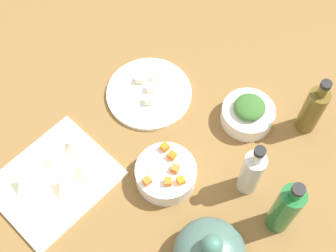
% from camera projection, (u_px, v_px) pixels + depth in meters
% --- Properties ---
extents(tabletop, '(1.90, 1.90, 0.03)m').
position_uv_depth(tabletop, '(168.00, 138.00, 1.24)').
color(tabletop, brown).
rests_on(tabletop, ground).
extents(cutting_board, '(0.29, 0.25, 0.01)m').
position_uv_depth(cutting_board, '(55.00, 180.00, 1.15)').
color(cutting_board, white).
rests_on(cutting_board, tabletop).
extents(plate_tofu, '(0.24, 0.24, 0.01)m').
position_uv_depth(plate_tofu, '(149.00, 93.00, 1.28)').
color(plate_tofu, white).
rests_on(plate_tofu, tabletop).
extents(bowl_greens, '(0.14, 0.14, 0.05)m').
position_uv_depth(bowl_greens, '(247.00, 115.00, 1.23)').
color(bowl_greens, white).
rests_on(bowl_greens, tabletop).
extents(bowl_carrots, '(0.15, 0.15, 0.05)m').
position_uv_depth(bowl_carrots, '(166.00, 174.00, 1.14)').
color(bowl_carrots, white).
rests_on(bowl_carrots, tabletop).
extents(bottle_0, '(0.05, 0.05, 0.20)m').
position_uv_depth(bottle_0, '(252.00, 172.00, 1.08)').
color(bottle_0, silver).
rests_on(bottle_0, tabletop).
extents(bottle_1, '(0.06, 0.06, 0.22)m').
position_uv_depth(bottle_1, '(285.00, 209.00, 1.02)').
color(bottle_1, '#206B32').
rests_on(bottle_1, tabletop).
extents(bottle_2, '(0.05, 0.05, 0.20)m').
position_uv_depth(bottle_2, '(313.00, 109.00, 1.17)').
color(bottle_2, brown).
rests_on(bottle_2, tabletop).
extents(carrot_cube_0, '(0.02, 0.02, 0.02)m').
position_uv_depth(carrot_cube_0, '(147.00, 181.00, 1.09)').
color(carrot_cube_0, orange).
rests_on(carrot_cube_0, bowl_carrots).
extents(carrot_cube_1, '(0.02, 0.02, 0.02)m').
position_uv_depth(carrot_cube_1, '(175.00, 169.00, 1.11)').
color(carrot_cube_1, orange).
rests_on(carrot_cube_1, bowl_carrots).
extents(carrot_cube_2, '(0.02, 0.02, 0.02)m').
position_uv_depth(carrot_cube_2, '(165.00, 147.00, 1.14)').
color(carrot_cube_2, orange).
rests_on(carrot_cube_2, bowl_carrots).
extents(carrot_cube_3, '(0.03, 0.03, 0.02)m').
position_uv_depth(carrot_cube_3, '(168.00, 182.00, 1.09)').
color(carrot_cube_3, orange).
rests_on(carrot_cube_3, bowl_carrots).
extents(carrot_cube_4, '(0.02, 0.02, 0.02)m').
position_uv_depth(carrot_cube_4, '(172.00, 155.00, 1.12)').
color(carrot_cube_4, orange).
rests_on(carrot_cube_4, bowl_carrots).
extents(carrot_cube_5, '(0.02, 0.02, 0.02)m').
position_uv_depth(carrot_cube_5, '(181.00, 180.00, 1.09)').
color(carrot_cube_5, orange).
rests_on(carrot_cube_5, bowl_carrots).
extents(chopped_greens_mound, '(0.09, 0.09, 0.03)m').
position_uv_depth(chopped_greens_mound, '(250.00, 107.00, 1.19)').
color(chopped_greens_mound, '#36652A').
rests_on(chopped_greens_mound, bowl_greens).
extents(tofu_cube_0, '(0.03, 0.03, 0.02)m').
position_uv_depth(tofu_cube_0, '(150.00, 88.00, 1.27)').
color(tofu_cube_0, white).
rests_on(tofu_cube_0, plate_tofu).
extents(tofu_cube_1, '(0.03, 0.03, 0.02)m').
position_uv_depth(tofu_cube_1, '(148.00, 100.00, 1.25)').
color(tofu_cube_1, white).
rests_on(tofu_cube_1, plate_tofu).
extents(tofu_cube_2, '(0.02, 0.02, 0.02)m').
position_uv_depth(tofu_cube_2, '(155.00, 77.00, 1.29)').
color(tofu_cube_2, white).
rests_on(tofu_cube_2, plate_tofu).
extents(tofu_cube_3, '(0.03, 0.03, 0.02)m').
position_uv_depth(tofu_cube_3, '(140.00, 79.00, 1.29)').
color(tofu_cube_3, silver).
rests_on(tofu_cube_3, plate_tofu).
extents(dumpling_0, '(0.07, 0.07, 0.03)m').
position_uv_depth(dumpling_0, '(62.00, 185.00, 1.13)').
color(dumpling_0, beige).
rests_on(dumpling_0, cutting_board).
extents(dumpling_1, '(0.06, 0.06, 0.03)m').
position_uv_depth(dumpling_1, '(20.00, 184.00, 1.13)').
color(dumpling_1, beige).
rests_on(dumpling_1, cutting_board).
extents(dumpling_2, '(0.07, 0.07, 0.02)m').
position_uv_depth(dumpling_2, '(52.00, 162.00, 1.16)').
color(dumpling_2, beige).
rests_on(dumpling_2, cutting_board).
extents(dumpling_3, '(0.05, 0.05, 0.02)m').
position_uv_depth(dumpling_3, '(82.00, 173.00, 1.15)').
color(dumpling_3, beige).
rests_on(dumpling_3, cutting_board).
extents(dumpling_4, '(0.04, 0.04, 0.03)m').
position_uv_depth(dumpling_4, '(71.00, 147.00, 1.18)').
color(dumpling_4, beige).
rests_on(dumpling_4, cutting_board).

